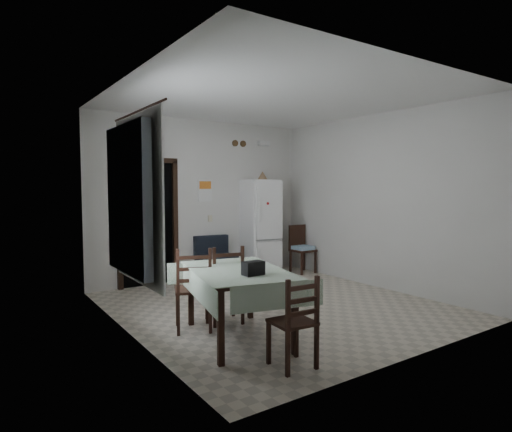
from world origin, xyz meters
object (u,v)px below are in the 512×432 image
Objects in this scene: corner_chair at (303,249)px; fridge at (260,227)px; navy_seat at (217,258)px; dining_chair_near_head at (292,321)px; dining_chair_far_left at (193,288)px; dining_table at (238,304)px; dining_chair_far_right at (224,283)px.

fridge is at bearing 154.97° from corner_chair.
fridge is 1.08m from navy_seat.
corner_chair is 4.44m from dining_chair_near_head.
fridge is 3.35m from dining_chair_far_left.
fridge reaches higher than dining_table.
dining_chair_far_right is at bearing -112.18° from navy_seat.
corner_chair is (1.72, -0.36, 0.07)m from navy_seat.
corner_chair is at bearing -7.14° from navy_seat.
dining_table is (-1.27, -2.75, -0.01)m from navy_seat.
dining_chair_near_head is (-2.96, -3.31, -0.03)m from corner_chair.
dining_table is at bearing -109.93° from navy_seat.
dining_table is (-2.21, -2.75, -0.53)m from fridge.
navy_seat is 0.53× the size of dining_table.
corner_chair is 0.63× the size of dining_table.
corner_chair is 3.34m from dining_chair_far_right.
corner_chair reaches higher than navy_seat.
fridge is at bearing -116.64° from dining_chair_far_left.
dining_chair_far_right is at bearing -91.26° from dining_chair_near_head.
dining_table is at bearing -122.98° from fridge.
dining_chair_far_left is 1.13× the size of dining_chair_near_head.
dining_table is at bearing -84.44° from dining_chair_near_head.
fridge is 1.23× the size of dining_table.
dining_chair_near_head is at bearing -75.46° from dining_table.
dining_table is 1.50× the size of dining_chair_far_left.
fridge is 0.96m from corner_chair.
dining_chair_far_left is at bearing 130.19° from dining_table.
dining_chair_far_right is at bearing -127.59° from fridge.
dining_chair_near_head is (-0.14, -1.52, -0.05)m from dining_chair_far_right.
navy_seat is at bearing -104.67° from dining_chair_far_right.
corner_chair is at bearing -128.74° from dining_chair_far_left.
dining_chair_far_left is at bearing -120.27° from navy_seat.
navy_seat is at bearing 78.35° from dining_table.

